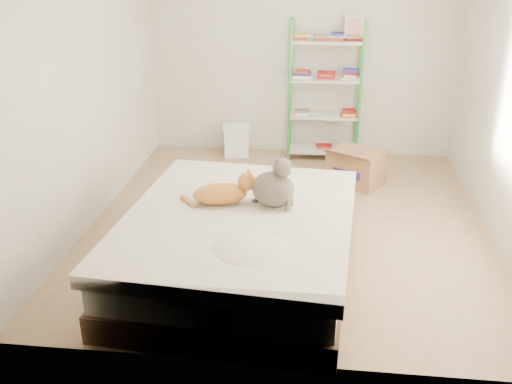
# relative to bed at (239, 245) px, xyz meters

# --- Properties ---
(room) EXTENTS (3.81, 4.21, 2.61)m
(room) POSITION_rel_bed_xyz_m (0.35, 1.05, 1.02)
(room) COLOR tan
(room) RESTS_ON ground
(bed) EXTENTS (1.92, 2.32, 0.56)m
(bed) POSITION_rel_bed_xyz_m (0.00, 0.00, 0.00)
(bed) COLOR brown
(bed) RESTS_ON ground
(orange_cat) EXTENTS (0.58, 0.41, 0.21)m
(orange_cat) POSITION_rel_bed_xyz_m (-0.18, 0.18, 0.38)
(orange_cat) COLOR gold
(orange_cat) RESTS_ON bed
(grey_cat) EXTENTS (0.43, 0.38, 0.42)m
(grey_cat) POSITION_rel_bed_xyz_m (0.25, 0.18, 0.49)
(grey_cat) COLOR #73624D
(grey_cat) RESTS_ON bed
(shelf_unit) EXTENTS (0.88, 0.36, 1.74)m
(shelf_unit) POSITION_rel_bed_xyz_m (0.65, 2.93, 0.64)
(shelf_unit) COLOR green
(shelf_unit) RESTS_ON ground
(cardboard_box) EXTENTS (0.70, 0.74, 0.45)m
(cardboard_box) POSITION_rel_bed_xyz_m (1.03, 2.09, -0.08)
(cardboard_box) COLOR #A67D4A
(cardboard_box) RESTS_ON ground
(white_bin) EXTENTS (0.38, 0.35, 0.39)m
(white_bin) POSITION_rel_bed_xyz_m (-0.45, 2.90, -0.08)
(white_bin) COLOR white
(white_bin) RESTS_ON ground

